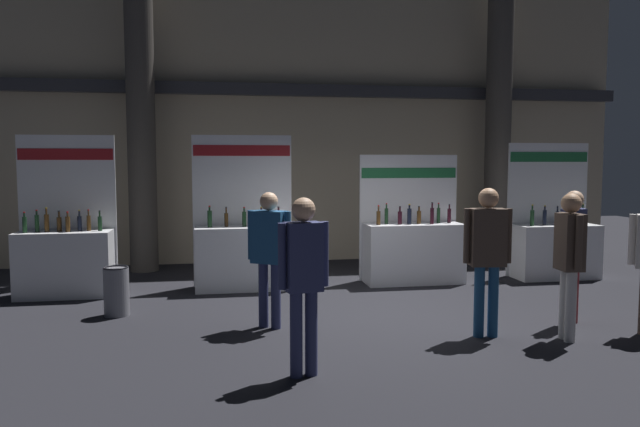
{
  "coord_description": "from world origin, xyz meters",
  "views": [
    {
      "loc": [
        -2.23,
        -8.08,
        2.11
      ],
      "look_at": [
        -0.68,
        0.99,
        1.32
      ],
      "focal_mm": 34.04,
      "sensor_mm": 36.0,
      "label": 1
    }
  ],
  "objects_px": {
    "visitor_3": "(487,248)",
    "visitor_1": "(269,247)",
    "trash_bin": "(116,291)",
    "exhibitor_booth_2": "(413,248)",
    "visitor_4": "(304,271)",
    "visitor_6": "(573,246)",
    "exhibitor_booth_0": "(65,256)",
    "exhibitor_booth_3": "(554,245)",
    "exhibitor_booth_1": "(244,251)",
    "visitor_5": "(569,254)"
  },
  "relations": [
    {
      "from": "trash_bin",
      "to": "visitor_5",
      "type": "xyz_separation_m",
      "value": [
        5.43,
        -2.1,
        0.69
      ]
    },
    {
      "from": "exhibitor_booth_2",
      "to": "exhibitor_booth_0",
      "type": "bearing_deg",
      "value": -179.1
    },
    {
      "from": "trash_bin",
      "to": "visitor_1",
      "type": "xyz_separation_m",
      "value": [
        2.02,
        -0.97,
        0.7
      ]
    },
    {
      "from": "exhibitor_booth_2",
      "to": "visitor_3",
      "type": "relative_size",
      "value": 1.24
    },
    {
      "from": "exhibitor_booth_3",
      "to": "trash_bin",
      "type": "relative_size",
      "value": 3.6
    },
    {
      "from": "exhibitor_booth_0",
      "to": "visitor_5",
      "type": "height_order",
      "value": "exhibitor_booth_0"
    },
    {
      "from": "visitor_1",
      "to": "exhibitor_booth_3",
      "type": "bearing_deg",
      "value": 56.21
    },
    {
      "from": "exhibitor_booth_3",
      "to": "visitor_6",
      "type": "height_order",
      "value": "exhibitor_booth_3"
    },
    {
      "from": "trash_bin",
      "to": "visitor_1",
      "type": "height_order",
      "value": "visitor_1"
    },
    {
      "from": "exhibitor_booth_3",
      "to": "trash_bin",
      "type": "distance_m",
      "value": 7.55
    },
    {
      "from": "visitor_6",
      "to": "exhibitor_booth_2",
      "type": "bearing_deg",
      "value": -101.05
    },
    {
      "from": "exhibitor_booth_3",
      "to": "exhibitor_booth_0",
      "type": "bearing_deg",
      "value": -179.5
    },
    {
      "from": "trash_bin",
      "to": "exhibitor_booth_3",
      "type": "bearing_deg",
      "value": 11.36
    },
    {
      "from": "exhibitor_booth_0",
      "to": "trash_bin",
      "type": "xyz_separation_m",
      "value": [
        0.98,
        -1.41,
        -0.29
      ]
    },
    {
      "from": "exhibitor_booth_2",
      "to": "trash_bin",
      "type": "xyz_separation_m",
      "value": [
        -4.74,
        -1.5,
        -0.26
      ]
    },
    {
      "from": "exhibitor_booth_3",
      "to": "trash_bin",
      "type": "xyz_separation_m",
      "value": [
        -7.4,
        -1.49,
        -0.26
      ]
    },
    {
      "from": "exhibitor_booth_0",
      "to": "exhibitor_booth_3",
      "type": "distance_m",
      "value": 8.38
    },
    {
      "from": "visitor_1",
      "to": "visitor_3",
      "type": "distance_m",
      "value": 2.67
    },
    {
      "from": "exhibitor_booth_1",
      "to": "visitor_4",
      "type": "xyz_separation_m",
      "value": [
        0.39,
        -4.25,
        0.41
      ]
    },
    {
      "from": "exhibitor_booth_0",
      "to": "visitor_3",
      "type": "relative_size",
      "value": 1.41
    },
    {
      "from": "exhibitor_booth_1",
      "to": "visitor_3",
      "type": "xyz_separation_m",
      "value": [
        2.74,
        -3.3,
        0.45
      ]
    },
    {
      "from": "exhibitor_booth_1",
      "to": "trash_bin",
      "type": "bearing_deg",
      "value": -140.54
    },
    {
      "from": "visitor_6",
      "to": "visitor_3",
      "type": "bearing_deg",
      "value": -17.07
    },
    {
      "from": "exhibitor_booth_2",
      "to": "visitor_3",
      "type": "height_order",
      "value": "exhibitor_booth_2"
    },
    {
      "from": "trash_bin",
      "to": "visitor_4",
      "type": "distance_m",
      "value": 3.6
    },
    {
      "from": "exhibitor_booth_3",
      "to": "trash_bin",
      "type": "bearing_deg",
      "value": -168.64
    },
    {
      "from": "exhibitor_booth_0",
      "to": "trash_bin",
      "type": "height_order",
      "value": "exhibitor_booth_0"
    },
    {
      "from": "exhibitor_booth_0",
      "to": "exhibitor_booth_3",
      "type": "bearing_deg",
      "value": 0.5
    },
    {
      "from": "exhibitor_booth_0",
      "to": "visitor_6",
      "type": "bearing_deg",
      "value": -22.43
    },
    {
      "from": "exhibitor_booth_2",
      "to": "exhibitor_booth_1",
      "type": "bearing_deg",
      "value": -179.67
    },
    {
      "from": "exhibitor_booth_2",
      "to": "visitor_5",
      "type": "xyz_separation_m",
      "value": [
        0.7,
        -3.61,
        0.43
      ]
    },
    {
      "from": "exhibitor_booth_0",
      "to": "visitor_1",
      "type": "xyz_separation_m",
      "value": [
        3.0,
        -2.39,
        0.41
      ]
    },
    {
      "from": "visitor_3",
      "to": "visitor_5",
      "type": "relative_size",
      "value": 1.03
    },
    {
      "from": "trash_bin",
      "to": "visitor_5",
      "type": "distance_m",
      "value": 5.87
    },
    {
      "from": "visitor_4",
      "to": "exhibitor_booth_2",
      "type": "bearing_deg",
      "value": -131.87
    },
    {
      "from": "visitor_4",
      "to": "visitor_6",
      "type": "height_order",
      "value": "visitor_4"
    },
    {
      "from": "trash_bin",
      "to": "visitor_3",
      "type": "xyz_separation_m",
      "value": [
        4.55,
        -1.81,
        0.75
      ]
    },
    {
      "from": "visitor_3",
      "to": "visitor_5",
      "type": "distance_m",
      "value": 0.94
    },
    {
      "from": "trash_bin",
      "to": "visitor_6",
      "type": "height_order",
      "value": "visitor_6"
    },
    {
      "from": "exhibitor_booth_3",
      "to": "visitor_3",
      "type": "height_order",
      "value": "exhibitor_booth_3"
    },
    {
      "from": "exhibitor_booth_0",
      "to": "visitor_4",
      "type": "distance_m",
      "value": 5.27
    },
    {
      "from": "trash_bin",
      "to": "visitor_3",
      "type": "bearing_deg",
      "value": -21.7
    },
    {
      "from": "exhibitor_booth_1",
      "to": "exhibitor_booth_3",
      "type": "relative_size",
      "value": 1.04
    },
    {
      "from": "trash_bin",
      "to": "visitor_5",
      "type": "bearing_deg",
      "value": -21.17
    },
    {
      "from": "visitor_4",
      "to": "trash_bin",
      "type": "bearing_deg",
      "value": -62.67
    },
    {
      "from": "visitor_5",
      "to": "visitor_6",
      "type": "distance_m",
      "value": 0.82
    },
    {
      "from": "visitor_3",
      "to": "visitor_1",
      "type": "bearing_deg",
      "value": 170.17
    },
    {
      "from": "visitor_4",
      "to": "exhibitor_booth_0",
      "type": "bearing_deg",
      "value": -63.87
    },
    {
      "from": "visitor_4",
      "to": "visitor_5",
      "type": "xyz_separation_m",
      "value": [
        3.24,
        0.66,
        -0.02
      ]
    },
    {
      "from": "exhibitor_booth_2",
      "to": "visitor_4",
      "type": "xyz_separation_m",
      "value": [
        -2.54,
        -4.27,
        0.44
      ]
    }
  ]
}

